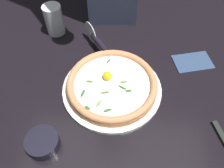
% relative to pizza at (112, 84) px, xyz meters
% --- Properties ---
extents(ground_plane, '(2.40, 2.40, 0.03)m').
position_rel_pizza_xyz_m(ground_plane, '(0.02, -0.03, -0.05)').
color(ground_plane, black).
rests_on(ground_plane, ground).
extents(pizza_plate, '(0.34, 0.34, 0.01)m').
position_rel_pizza_xyz_m(pizza_plate, '(0.00, -0.00, -0.02)').
color(pizza_plate, white).
rests_on(pizza_plate, ground).
extents(pizza, '(0.30, 0.30, 0.05)m').
position_rel_pizza_xyz_m(pizza, '(0.00, 0.00, 0.00)').
color(pizza, tan).
rests_on(pizza, pizza_plate).
extents(side_bowl, '(0.10, 0.10, 0.04)m').
position_rel_pizza_xyz_m(side_bowl, '(-0.19, -0.21, -0.01)').
color(side_bowl, black).
rests_on(side_bowl, ground).
extents(pizza_cutter, '(0.10, 0.14, 0.09)m').
position_rel_pizza_xyz_m(pizza_cutter, '(-0.07, 0.20, 0.01)').
color(pizza_cutter, silver).
rests_on(pizza_cutter, ground).
extents(drinking_glass, '(0.07, 0.07, 0.12)m').
position_rel_pizza_xyz_m(drinking_glass, '(-0.24, 0.29, 0.02)').
color(drinking_glass, silver).
rests_on(drinking_glass, ground).
extents(folded_napkin, '(0.16, 0.12, 0.01)m').
position_rel_pizza_xyz_m(folded_napkin, '(0.30, 0.14, -0.03)').
color(folded_napkin, navy).
rests_on(folded_napkin, ground).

